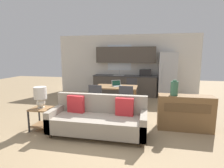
% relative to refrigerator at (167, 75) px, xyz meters
% --- Properties ---
extents(ground_plane, '(20.00, 20.00, 0.00)m').
position_rel_refrigerator_xyz_m(ground_plane, '(-1.80, -4.23, -0.95)').
color(ground_plane, '#9E8460').
extents(wall_back, '(6.40, 0.07, 2.70)m').
position_rel_refrigerator_xyz_m(wall_back, '(-1.80, 0.40, 0.40)').
color(wall_back, silver).
rests_on(wall_back, ground_plane).
extents(kitchen_counter, '(2.79, 0.65, 2.15)m').
position_rel_refrigerator_xyz_m(kitchen_counter, '(-1.78, 0.10, -0.11)').
color(kitchen_counter, '#4C443D').
rests_on(kitchen_counter, ground_plane).
extents(refrigerator, '(0.71, 0.73, 1.91)m').
position_rel_refrigerator_xyz_m(refrigerator, '(0.00, 0.00, 0.00)').
color(refrigerator, '#B7BABC').
rests_on(refrigerator, ground_plane).
extents(dining_table, '(1.39, 0.83, 0.75)m').
position_rel_refrigerator_xyz_m(dining_table, '(-1.84, -1.95, -0.28)').
color(dining_table, olive).
rests_on(dining_table, ground_plane).
extents(couch, '(2.15, 0.80, 0.87)m').
position_rel_refrigerator_xyz_m(couch, '(-1.87, -4.00, -0.61)').
color(couch, '#3D2D1E').
rests_on(couch, ground_plane).
extents(side_table, '(0.45, 0.45, 0.54)m').
position_rel_refrigerator_xyz_m(side_table, '(-3.27, -4.05, -0.59)').
color(side_table, olive).
rests_on(side_table, ground_plane).
extents(table_lamp, '(0.29, 0.29, 0.51)m').
position_rel_refrigerator_xyz_m(table_lamp, '(-3.28, -4.04, -0.12)').
color(table_lamp, silver).
rests_on(table_lamp, side_table).
extents(credenza, '(1.25, 0.40, 0.84)m').
position_rel_refrigerator_xyz_m(credenza, '(0.08, -3.37, -0.53)').
color(credenza, brown).
rests_on(credenza, ground_plane).
extents(vase, '(0.17, 0.17, 0.37)m').
position_rel_refrigerator_xyz_m(vase, '(-0.19, -3.41, 0.06)').
color(vase, '#336047').
rests_on(vase, credenza).
extents(dining_chair_near_right, '(0.43, 0.43, 0.92)m').
position_rel_refrigerator_xyz_m(dining_chair_near_right, '(-1.39, -2.72, -0.43)').
color(dining_chair_near_right, '#38383D').
rests_on(dining_chair_near_right, ground_plane).
extents(dining_chair_near_left, '(0.44, 0.44, 0.92)m').
position_rel_refrigerator_xyz_m(dining_chair_near_left, '(-2.29, -2.74, -0.43)').
color(dining_chair_near_left, '#38383D').
rests_on(dining_chair_near_left, ground_plane).
extents(dining_chair_far_right, '(0.43, 0.43, 0.92)m').
position_rel_refrigerator_xyz_m(dining_chair_far_right, '(-1.39, -1.19, -0.43)').
color(dining_chair_far_right, '#38383D').
rests_on(dining_chair_far_right, ground_plane).
extents(laptop, '(0.41, 0.39, 0.20)m').
position_rel_refrigerator_xyz_m(laptop, '(-1.82, -1.90, -0.16)').
color(laptop, '#B7BABC').
rests_on(laptop, dining_table).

